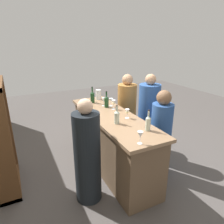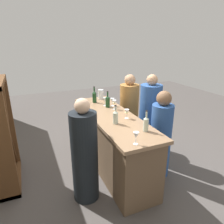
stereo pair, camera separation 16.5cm
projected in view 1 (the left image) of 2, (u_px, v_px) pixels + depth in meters
name	position (u px, v px, depth m)	size (l,w,h in m)	color
ground_plane	(112.00, 166.00, 3.70)	(12.00, 12.00, 0.00)	#4C4744
bar_counter	(112.00, 142.00, 3.53)	(2.27, 0.68, 0.99)	brown
wine_rack	(2.00, 137.00, 2.99)	(0.99, 0.28, 1.64)	brown
wine_bottle_leftmost_clear_pale	(148.00, 123.00, 2.76)	(0.07, 0.07, 0.30)	#B7C6B2
wine_bottle_second_left_clear_pale	(117.00, 117.00, 2.99)	(0.08, 0.08, 0.28)	#B7C6B2
wine_bottle_center_olive_green	(106.00, 101.00, 3.71)	(0.08, 0.08, 0.30)	#193D1E
wine_bottle_second_right_olive_green	(92.00, 97.00, 3.97)	(0.08, 0.08, 0.32)	#193D1E
wine_glass_near_left	(111.00, 101.00, 3.77)	(0.07, 0.07, 0.15)	white
wine_glass_near_center	(113.00, 103.00, 3.60)	(0.07, 0.07, 0.17)	white
wine_glass_near_right	(127.00, 112.00, 3.20)	(0.07, 0.07, 0.15)	white
wine_glass_far_left	(104.00, 100.00, 3.78)	(0.07, 0.07, 0.16)	white
wine_glass_far_center	(140.00, 135.00, 2.41)	(0.07, 0.07, 0.16)	white
water_pitcher	(98.00, 94.00, 4.20)	(0.11, 0.11, 0.20)	silver
person_left_guest	(127.00, 113.00, 4.30)	(0.45, 0.45, 1.51)	#9E6B33
person_center_guest	(161.00, 137.00, 3.33)	(0.43, 0.43, 1.44)	#284C8C
person_right_guest	(148.00, 120.00, 3.82)	(0.43, 0.43, 1.60)	#284C8C
person_server_behind	(87.00, 156.00, 2.76)	(0.46, 0.46, 1.48)	black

